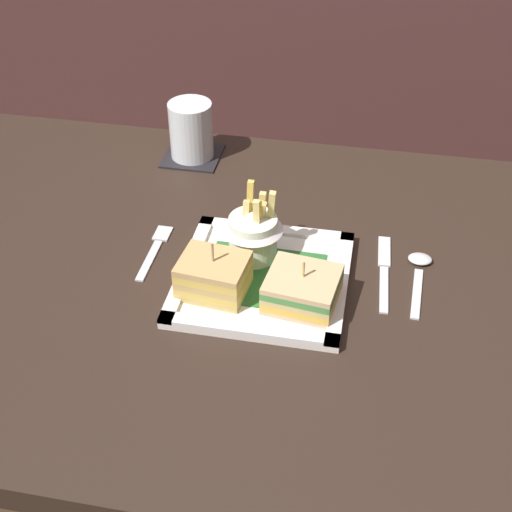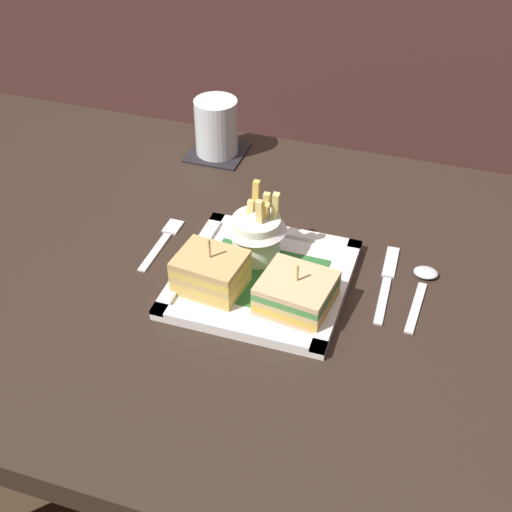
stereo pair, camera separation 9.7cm
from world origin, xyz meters
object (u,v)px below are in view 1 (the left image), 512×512
(sandwich_half_left, at_px, (214,276))
(water_glass, at_px, (191,133))
(square_plate, at_px, (263,278))
(spoon, at_px, (419,268))
(dining_table, at_px, (250,338))
(fork, at_px, (155,248))
(knife, at_px, (384,268))
(fries_cup, at_px, (256,230))
(sandwich_half_right, at_px, (302,289))

(sandwich_half_left, distance_m, water_glass, 0.38)
(square_plate, distance_m, spoon, 0.23)
(dining_table, xyz_separation_m, water_glass, (-0.16, 0.30, 0.18))
(dining_table, distance_m, fork, 0.20)
(knife, bearing_deg, square_plate, -160.18)
(square_plate, height_order, fries_cup, fries_cup)
(dining_table, bearing_deg, fries_cup, 80.93)
(water_glass, distance_m, fork, 0.28)
(sandwich_half_right, bearing_deg, square_plate, 145.58)
(dining_table, height_order, spoon, spoon)
(fries_cup, distance_m, knife, 0.20)
(square_plate, xyz_separation_m, fork, (-0.17, 0.04, -0.01))
(sandwich_half_right, bearing_deg, fork, 159.74)
(knife, xyz_separation_m, spoon, (0.05, 0.01, 0.00))
(dining_table, xyz_separation_m, knife, (0.19, 0.05, 0.13))
(fork, bearing_deg, fries_cup, -0.20)
(square_plate, relative_size, sandwich_half_right, 2.30)
(water_glass, bearing_deg, square_plate, -59.39)
(square_plate, distance_m, sandwich_half_right, 0.08)
(square_plate, relative_size, sandwich_half_left, 2.45)
(dining_table, height_order, water_glass, water_glass)
(dining_table, distance_m, water_glass, 0.39)
(dining_table, bearing_deg, knife, 13.66)
(square_plate, relative_size, water_glass, 2.36)
(sandwich_half_right, xyz_separation_m, knife, (0.11, 0.10, -0.03))
(sandwich_half_right, distance_m, spoon, 0.19)
(knife, bearing_deg, fries_cup, -174.97)
(fork, xyz_separation_m, spoon, (0.39, 0.02, 0.00))
(spoon, bearing_deg, fork, -176.64)
(square_plate, height_order, spoon, square_plate)
(sandwich_half_right, distance_m, knife, 0.15)
(water_glass, xyz_separation_m, knife, (0.36, -0.26, -0.05))
(sandwich_half_right, height_order, knife, sandwich_half_right)
(dining_table, bearing_deg, fork, 168.49)
(sandwich_half_left, distance_m, fork, 0.15)
(fries_cup, height_order, spoon, fries_cup)
(fries_cup, bearing_deg, dining_table, -99.07)
(sandwich_half_left, xyz_separation_m, sandwich_half_right, (0.12, -0.00, -0.00))
(square_plate, bearing_deg, fork, 165.53)
(sandwich_half_left, distance_m, sandwich_half_right, 0.12)
(water_glass, bearing_deg, fries_cup, -58.18)
(dining_table, relative_size, spoon, 10.09)
(spoon, bearing_deg, sandwich_half_right, -145.11)
(knife, distance_m, spoon, 0.05)
(dining_table, distance_m, fries_cup, 0.19)
(dining_table, height_order, knife, knife)
(water_glass, xyz_separation_m, fork, (0.01, -0.27, -0.05))
(fork, bearing_deg, knife, 2.66)
(sandwich_half_left, xyz_separation_m, fries_cup, (0.04, 0.09, 0.02))
(fork, distance_m, knife, 0.34)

